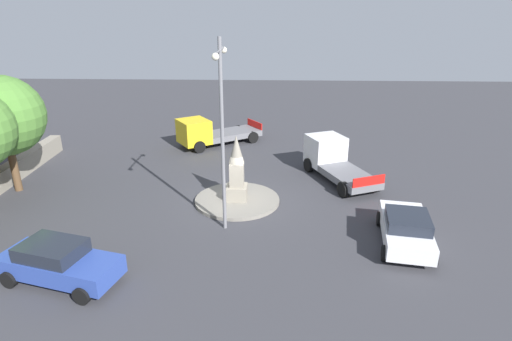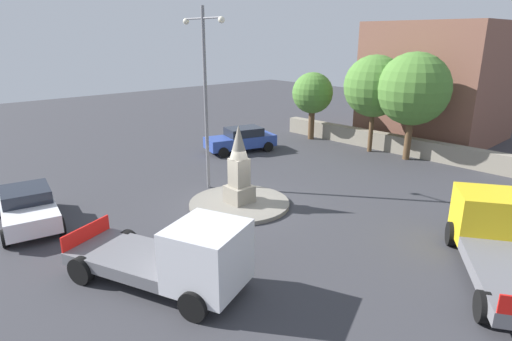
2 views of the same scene
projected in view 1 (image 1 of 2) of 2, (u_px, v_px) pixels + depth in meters
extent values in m
plane|color=#38383D|center=(237.00, 202.00, 21.54)|extent=(80.00, 80.00, 0.00)
cylinder|color=gray|center=(237.00, 200.00, 21.51)|extent=(4.37, 4.37, 0.17)
cube|color=gray|center=(237.00, 192.00, 21.34)|extent=(1.03, 1.03, 0.73)
cube|color=gray|center=(237.00, 174.00, 20.99)|extent=(0.70, 0.70, 1.23)
cone|color=gray|center=(236.00, 149.00, 20.50)|extent=(0.77, 0.77, 1.45)
cylinder|color=slate|center=(222.00, 140.00, 17.47)|extent=(0.16, 0.16, 8.34)
cylinder|color=slate|center=(218.00, 52.00, 15.53)|extent=(1.34, 0.08, 0.08)
cylinder|color=slate|center=(222.00, 49.00, 16.77)|extent=(1.34, 0.08, 0.08)
sphere|color=#F2EACC|center=(215.00, 57.00, 14.94)|extent=(0.28, 0.28, 0.28)
sphere|color=#F2EACC|center=(224.00, 50.00, 17.43)|extent=(0.28, 0.28, 0.28)
cube|color=#2D479E|center=(60.00, 265.00, 15.01)|extent=(2.77, 4.71, 0.70)
cube|color=#1E232D|center=(52.00, 250.00, 14.85)|extent=(2.07, 2.50, 0.52)
cylinder|color=black|center=(112.00, 268.00, 15.47)|extent=(0.38, 0.67, 0.64)
cylinder|color=black|center=(82.00, 296.00, 13.95)|extent=(0.38, 0.67, 0.64)
cylinder|color=black|center=(44.00, 254.00, 16.31)|extent=(0.38, 0.67, 0.64)
cylinder|color=black|center=(9.00, 279.00, 14.80)|extent=(0.38, 0.67, 0.64)
cube|color=silver|center=(405.00, 230.00, 17.46)|extent=(4.47, 2.51, 0.67)
cube|color=#1E232D|center=(408.00, 220.00, 17.02)|extent=(2.17, 1.98, 0.48)
cylinder|color=black|center=(379.00, 219.00, 19.11)|extent=(0.67, 0.32, 0.64)
cylinder|color=black|center=(422.00, 222.00, 18.76)|extent=(0.67, 0.32, 0.64)
cylinder|color=black|center=(385.00, 253.00, 16.41)|extent=(0.67, 0.32, 0.64)
cylinder|color=black|center=(434.00, 258.00, 16.06)|extent=(0.67, 0.32, 0.64)
cube|color=yellow|center=(194.00, 132.00, 29.37)|extent=(2.83, 2.78, 1.67)
cube|color=slate|center=(232.00, 134.00, 31.10)|extent=(4.08, 4.61, 0.41)
cube|color=red|center=(255.00, 124.00, 31.94)|extent=(1.71, 1.20, 0.50)
cylinder|color=black|center=(199.00, 147.00, 28.78)|extent=(0.71, 0.85, 0.84)
cylinder|color=black|center=(187.00, 139.00, 30.45)|extent=(0.71, 0.85, 0.84)
cylinder|color=black|center=(253.00, 137.00, 30.94)|extent=(0.71, 0.85, 0.84)
cylinder|color=black|center=(239.00, 131.00, 32.61)|extent=(0.71, 0.85, 0.84)
cube|color=silver|center=(325.00, 150.00, 25.29)|extent=(2.53, 2.59, 1.79)
cube|color=slate|center=(349.00, 177.00, 23.12)|extent=(4.14, 3.26, 0.39)
cube|color=red|center=(369.00, 181.00, 21.39)|extent=(0.80, 1.81, 0.50)
cylinder|color=black|center=(309.00, 165.00, 25.43)|extent=(0.88, 0.58, 0.84)
cylinder|color=black|center=(337.00, 161.00, 26.09)|extent=(0.88, 0.58, 0.84)
cylinder|color=black|center=(343.00, 190.00, 21.95)|extent=(0.88, 0.58, 0.84)
cylinder|color=black|center=(375.00, 184.00, 22.60)|extent=(0.88, 0.58, 0.84)
cylinder|color=brown|center=(14.00, 167.00, 22.43)|extent=(0.39, 0.39, 2.73)
sphere|color=#4C7F33|center=(3.00, 116.00, 21.41)|extent=(4.17, 4.17, 4.17)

